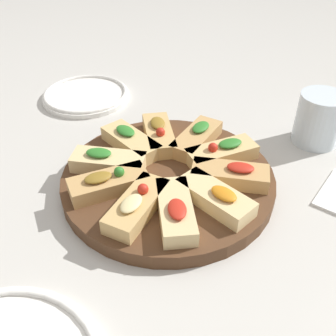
% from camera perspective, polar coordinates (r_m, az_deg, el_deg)
% --- Properties ---
extents(ground_plane, '(3.00, 3.00, 0.00)m').
position_cam_1_polar(ground_plane, '(0.63, -0.00, -2.58)').
color(ground_plane, beige).
extents(serving_board, '(0.33, 0.33, 0.02)m').
position_cam_1_polar(serving_board, '(0.62, -0.00, -1.75)').
color(serving_board, '#51331E').
rests_on(serving_board, ground_plane).
extents(focaccia_slice_0, '(0.12, 0.06, 0.03)m').
position_cam_1_polar(focaccia_slice_0, '(0.56, 6.91, -4.24)').
color(focaccia_slice_0, '#E5C689').
rests_on(focaccia_slice_0, serving_board).
extents(focaccia_slice_1, '(0.12, 0.10, 0.03)m').
position_cam_1_polar(focaccia_slice_1, '(0.60, 9.06, -0.94)').
color(focaccia_slice_1, tan).
rests_on(focaccia_slice_1, serving_board).
extents(focaccia_slice_2, '(0.09, 0.12, 0.04)m').
position_cam_1_polar(focaccia_slice_2, '(0.64, 7.82, 2.19)').
color(focaccia_slice_2, '#DBB775').
rests_on(focaccia_slice_2, serving_board).
extents(focaccia_slice_3, '(0.06, 0.12, 0.03)m').
position_cam_1_polar(focaccia_slice_3, '(0.67, 4.18, 4.33)').
color(focaccia_slice_3, tan).
rests_on(focaccia_slice_3, serving_board).
extents(focaccia_slice_4, '(0.12, 0.11, 0.04)m').
position_cam_1_polar(focaccia_slice_4, '(0.68, -1.32, 4.91)').
color(focaccia_slice_4, tan).
rests_on(focaccia_slice_4, serving_board).
extents(focaccia_slice_5, '(0.12, 0.06, 0.03)m').
position_cam_1_polar(focaccia_slice_5, '(0.67, -5.43, 3.85)').
color(focaccia_slice_5, '#DBB775').
rests_on(focaccia_slice_5, serving_board).
extents(focaccia_slice_6, '(0.12, 0.10, 0.03)m').
position_cam_1_polar(focaccia_slice_6, '(0.62, -8.71, 0.94)').
color(focaccia_slice_6, '#E5C689').
rests_on(focaccia_slice_6, serving_board).
extents(focaccia_slice_7, '(0.09, 0.12, 0.04)m').
position_cam_1_polar(focaccia_slice_7, '(0.58, -8.65, -2.17)').
color(focaccia_slice_7, tan).
rests_on(focaccia_slice_7, serving_board).
extents(focaccia_slice_8, '(0.07, 0.12, 0.04)m').
position_cam_1_polar(focaccia_slice_8, '(0.54, -4.51, -5.39)').
color(focaccia_slice_8, tan).
rests_on(focaccia_slice_8, serving_board).
extents(focaccia_slice_9, '(0.11, 0.11, 0.03)m').
position_cam_1_polar(focaccia_slice_9, '(0.53, 1.13, -6.16)').
color(focaccia_slice_9, '#E5C689').
rests_on(focaccia_slice_9, serving_board).
extents(plate_right, '(0.19, 0.19, 0.02)m').
position_cam_1_polar(plate_right, '(0.89, -11.83, 10.35)').
color(plate_right, white).
rests_on(plate_right, ground_plane).
extents(water_glass, '(0.08, 0.08, 0.09)m').
position_cam_1_polar(water_glass, '(0.76, 21.05, 6.66)').
color(water_glass, silver).
rests_on(water_glass, ground_plane).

